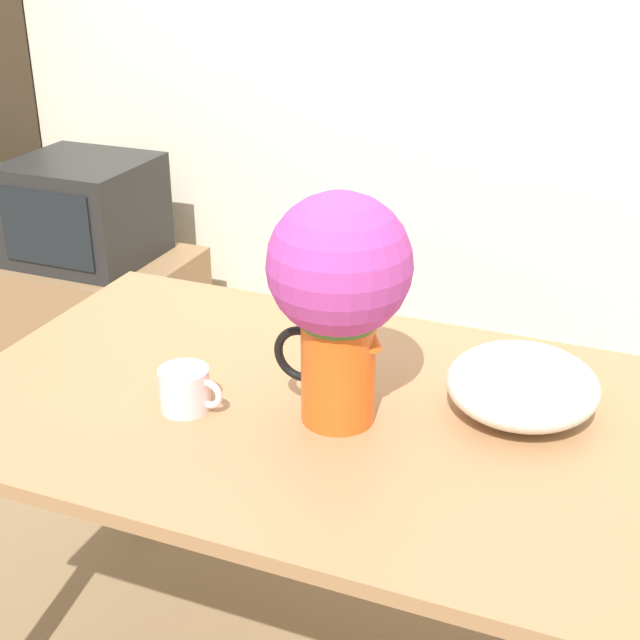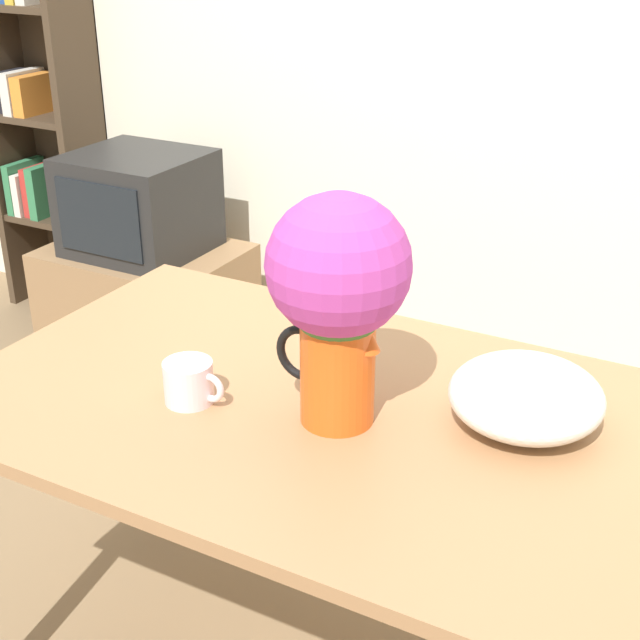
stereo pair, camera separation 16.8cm
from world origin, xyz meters
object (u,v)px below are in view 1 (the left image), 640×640
Objects in this scene: flower_vase at (339,287)px; coffee_mug at (186,389)px; white_bowl at (522,385)px; tv_set at (84,210)px.

flower_vase is 3.39× the size of coffee_mug.
coffee_mug is at bearing -159.65° from white_bowl.
flower_vase is 1.91m from tv_set.
white_bowl is at bearing 20.35° from coffee_mug.
white_bowl reaches higher than coffee_mug.
tv_set is (-1.16, 1.25, -0.15)m from coffee_mug.
coffee_mug is 0.46× the size of white_bowl.
flower_vase reaches higher than white_bowl.
tv_set is (-1.45, 1.17, -0.39)m from flower_vase.
coffee_mug reaches higher than tv_set.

